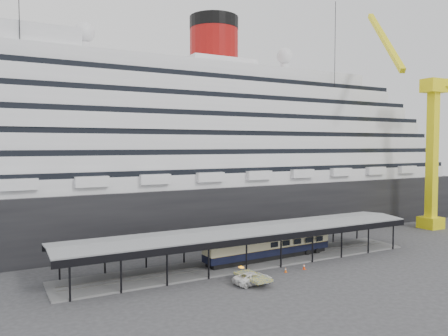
# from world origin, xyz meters

# --- Properties ---
(ground) EXTENTS (200.00, 200.00, 0.00)m
(ground) POSITION_xyz_m (0.00, 0.00, 0.00)
(ground) COLOR #333335
(ground) RESTS_ON ground
(cruise_ship) EXTENTS (130.00, 30.00, 43.90)m
(cruise_ship) POSITION_xyz_m (0.05, 32.00, 18.35)
(cruise_ship) COLOR black
(cruise_ship) RESTS_ON ground
(platform_canopy) EXTENTS (56.00, 9.18, 5.30)m
(platform_canopy) POSITION_xyz_m (0.00, 5.00, 2.36)
(platform_canopy) COLOR slate
(platform_canopy) RESTS_ON ground
(crane_yellow) EXTENTS (23.83, 18.78, 47.60)m
(crane_yellow) POSITION_xyz_m (47.06, 10.54, 19.96)
(crane_yellow) COLOR yellow
(crane_yellow) RESTS_ON ground
(port_truck) EXTENTS (5.36, 2.78, 1.44)m
(port_truck) POSITION_xyz_m (-4.64, -3.52, 0.72)
(port_truck) COLOR white
(port_truck) RESTS_ON ground
(pullman_carriage) EXTENTS (21.89, 3.85, 21.39)m
(pullman_carriage) POSITION_xyz_m (3.62, 5.00, 2.60)
(pullman_carriage) COLOR black
(pullman_carriage) RESTS_ON ground
(traffic_cone_left) EXTENTS (0.56, 0.56, 0.84)m
(traffic_cone_left) POSITION_xyz_m (-5.55, -2.42, 0.42)
(traffic_cone_left) COLOR #DE4A0C
(traffic_cone_left) RESTS_ON ground
(traffic_cone_mid) EXTENTS (0.56, 0.56, 0.83)m
(traffic_cone_mid) POSITION_xyz_m (5.16, -1.51, 0.41)
(traffic_cone_mid) COLOR #EB3A0D
(traffic_cone_mid) RESTS_ON ground
(traffic_cone_right) EXTENTS (0.39, 0.39, 0.70)m
(traffic_cone_right) POSITION_xyz_m (1.99, -1.47, 0.35)
(traffic_cone_right) COLOR #E5590C
(traffic_cone_right) RESTS_ON ground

